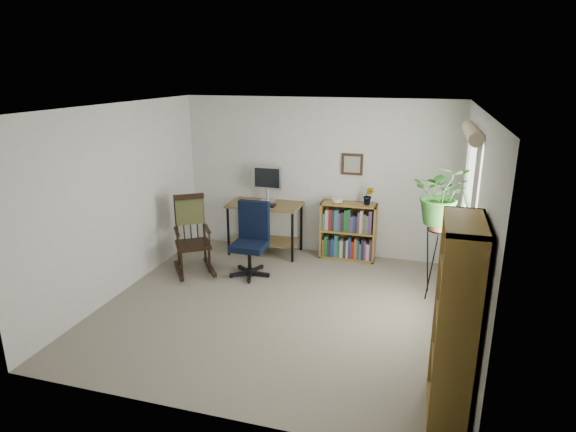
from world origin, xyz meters
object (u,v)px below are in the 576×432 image
(desk, at_px, (265,228))
(tall_bookshelf, at_px, (456,322))
(office_chair, at_px, (249,240))
(rocking_chair, at_px, (192,234))
(low_bookshelf, at_px, (348,231))

(desk, xyz_separation_m, tall_bookshelf, (2.67, -3.09, 0.45))
(desk, height_order, office_chair, office_chair)
(desk, distance_m, rocking_chair, 1.25)
(office_chair, xyz_separation_m, tall_bookshelf, (2.60, -2.19, 0.33))
(office_chair, height_order, low_bookshelf, office_chair)
(rocking_chair, distance_m, tall_bookshelf, 4.02)
(desk, xyz_separation_m, rocking_chair, (-0.75, -0.99, 0.16))
(desk, xyz_separation_m, low_bookshelf, (1.28, 0.12, 0.04))
(office_chair, bearing_deg, rocking_chair, -173.67)
(desk, distance_m, tall_bookshelf, 4.11)
(low_bookshelf, bearing_deg, rocking_chair, -151.26)
(tall_bookshelf, bearing_deg, desk, 130.79)
(low_bookshelf, xyz_separation_m, tall_bookshelf, (1.38, -3.21, 0.41))
(desk, relative_size, rocking_chair, 1.00)
(desk, height_order, tall_bookshelf, tall_bookshelf)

